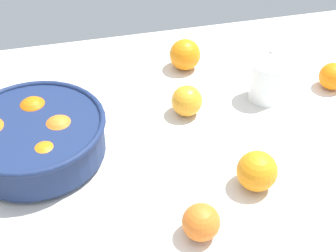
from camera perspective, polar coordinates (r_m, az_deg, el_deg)
ground_plane at (r=97.97cm, az=-0.26°, el=-4.59°), size 146.49×101.39×3.00cm
fruit_bowl at (r=97.92cm, az=-15.52°, el=-1.30°), size 28.17×28.17×9.54cm
second_glass at (r=112.42cm, az=11.52°, el=5.08°), size 7.88×7.88×9.45cm
loose_orange_0 at (r=106.05cm, az=2.23°, el=2.97°), size 6.87×6.87×6.87cm
loose_orange_1 at (r=120.94cm, az=2.01°, el=8.38°), size 7.72×7.72×7.72cm
loose_orange_2 at (r=90.75cm, az=10.42°, el=-5.23°), size 7.62×7.62×7.62cm
loose_orange_3 at (r=82.33cm, az=3.91°, el=-11.22°), size 6.49×6.49×6.49cm
loose_orange_4 at (r=120.47cm, az=18.81°, el=5.55°), size 6.41×6.41×6.41cm
spoon at (r=128.56cm, az=13.13°, el=7.58°), size 2.26×16.17×1.00cm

